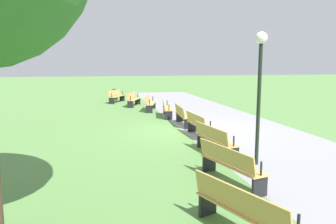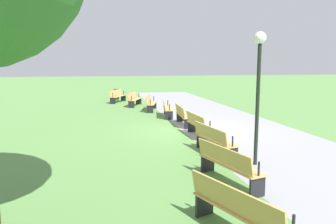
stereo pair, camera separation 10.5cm
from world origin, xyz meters
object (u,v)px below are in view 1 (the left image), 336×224
Objects in this scene: bench_6 at (214,139)px; trash_bin at (115,94)px; bench_3 at (166,108)px; bench_1 at (133,99)px; bench_2 at (150,103)px; bench_8 at (242,210)px; bench_5 at (199,124)px; bench_0 at (116,96)px; lamp_post at (260,72)px; bench_4 at (183,115)px; bench_7 at (230,163)px.

trash_bin is at bearing 178.75° from bench_6.
bench_1 is at bearing -156.28° from bench_3.
bench_1 is 0.99× the size of bench_6.
bench_2 is 1.01× the size of bench_8.
bench_5 is 13.96m from trash_bin.
bench_8 is (11.94, -1.24, 0.00)m from bench_3.
bench_3 is 2.54× the size of trash_bin.
bench_3 is (6.91, 2.21, 0.00)m from bench_0.
lamp_post reaches higher than bench_2.
bench_4 is (4.79, 0.75, 0.00)m from bench_2.
bench_6 is at bearing 153.29° from bench_7.
bench_6 is (7.25, 0.00, 0.00)m from bench_3.
bench_6 is 1.01× the size of bench_8.
trash_bin is at bearing -172.96° from bench_5.
bench_4 and bench_6 have the same top height.
bench_1 is 13.42m from lamp_post.
bench_5 is 2.43m from bench_6.
bench_2 is 4.85m from bench_4.
bench_1 is at bearing -147.37° from bench_2.
bench_2 and bench_5 have the same top height.
bench_1 and bench_4 have the same top height.
bench_1 is 0.56× the size of lamp_post.
bench_3 and bench_7 have the same top height.
bench_0 is at bearing 179.95° from bench_6.
bench_6 is 4.85m from bench_8.
bench_1 and bench_7 have the same top height.
bench_1 is at bearing 12.57° from trash_bin.
bench_1 is 16.62m from bench_8.
bench_1 is 0.99× the size of bench_7.
bench_4 is at bearing 23.75° from bench_2.
bench_8 is 0.56× the size of lamp_post.
lamp_post is (6.01, 0.54, 2.04)m from bench_4.
bench_5 is 0.99× the size of bench_8.
bench_5 is (9.53, 1.49, 0.00)m from bench_1.
bench_0 is 0.98× the size of bench_6.
bench_2 is 2.55× the size of trash_bin.
bench_6 and bench_8 have the same top height.
bench_0 and bench_4 have the same top height.
bench_6 is at bearing -8.89° from bench_5.
trash_bin is (-18.53, -1.68, -0.08)m from bench_7.
bench_0 and bench_1 have the same top height.
bench_2 is 1.00× the size of bench_7.
bench_7 is (14.31, 0.74, 0.00)m from bench_1.
bench_0 and bench_6 have the same top height.
trash_bin is (-4.22, -0.94, -0.08)m from bench_1.
bench_4 is 0.56× the size of lamp_post.
bench_1 is 2.53× the size of trash_bin.
lamp_post is (13.11, 2.03, 2.04)m from bench_1.
bench_8 is at bearing 2.58° from trash_bin.
bench_3 is 0.57× the size of lamp_post.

